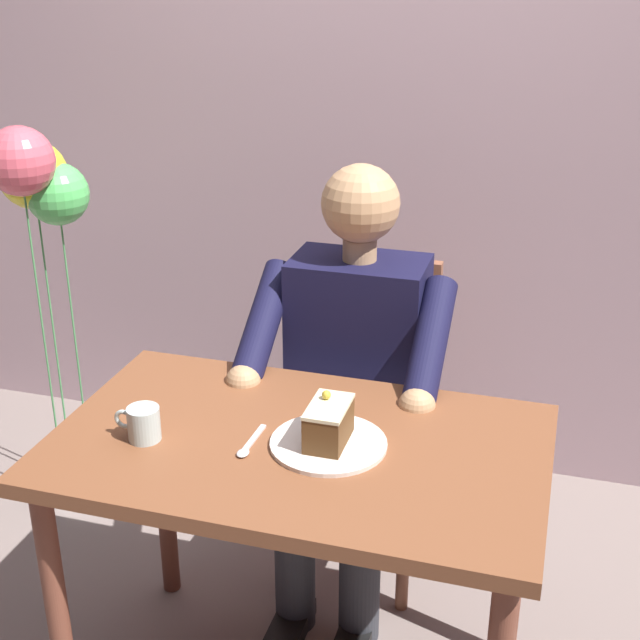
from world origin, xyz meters
name	(u,v)px	position (x,y,z in m)	size (l,w,h in m)	color
cafe_rear_panel	(419,27)	(0.00, -1.27, 1.50)	(6.40, 0.12, 3.00)	#B597A0
dining_table	(298,478)	(0.00, 0.00, 0.64)	(1.08, 0.66, 0.73)	brown
chair	(365,400)	(0.00, -0.63, 0.51)	(0.42, 0.42, 0.91)	brown
seated_person	(350,385)	(0.00, -0.46, 0.64)	(0.53, 0.58, 1.23)	#151433
dessert_plate	(329,443)	(-0.07, 0.00, 0.74)	(0.26, 0.26, 0.01)	silver
cake_slice	(329,422)	(-0.07, 0.00, 0.79)	(0.08, 0.14, 0.11)	#57371B
coffee_cup	(143,423)	(0.33, 0.09, 0.77)	(0.11, 0.07, 0.08)	silver
dessert_spoon	(248,446)	(0.09, 0.06, 0.74)	(0.03, 0.14, 0.01)	silver
balloon_display	(39,215)	(1.01, -0.61, 0.99)	(0.27, 0.30, 1.27)	#B2C1C6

